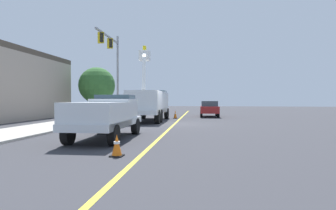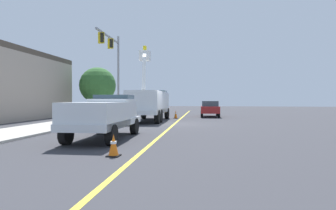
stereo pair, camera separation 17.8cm
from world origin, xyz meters
name	(u,v)px [view 2 (the right image)]	position (x,y,z in m)	size (l,w,h in m)	color
ground	(175,124)	(0.00, 0.00, 0.00)	(120.00, 120.00, 0.00)	#38383D
sidewalk_far_side	(76,122)	(-0.35, 7.87, 0.06)	(60.00, 3.60, 0.12)	#B2ADA3
lane_centre_stripe	(175,124)	(0.00, 0.00, 0.00)	(50.00, 0.16, 0.01)	yellow
utility_bucket_truck	(150,102)	(2.55, 2.54, 1.60)	(8.30, 2.89, 6.74)	silver
service_pickup_truck	(104,115)	(-8.69, 2.02, 1.12)	(5.69, 2.39, 2.06)	silver
passing_minivan	(210,108)	(9.42, -2.46, 0.97)	(4.88, 2.13, 1.69)	maroon
traffic_cone_leading	(114,145)	(-12.40, 0.18, 0.35)	(0.40, 0.40, 0.71)	black
traffic_cone_mid_front	(176,114)	(5.97, 0.77, 0.39)	(0.40, 0.40, 0.80)	black
traffic_signal_mast	(113,59)	(5.98, 7.14, 5.91)	(6.42, 0.68, 8.62)	gray
street_tree_right	(98,85)	(9.03, 10.16, 3.46)	(4.08, 4.08, 5.51)	brown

